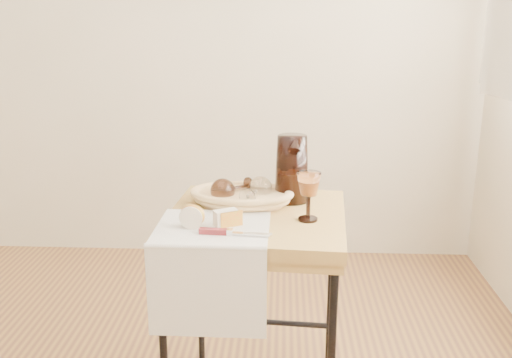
# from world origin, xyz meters

# --- Properties ---
(wall_back) EXTENTS (3.60, 0.00, 2.70)m
(wall_back) POSITION_xyz_m (0.00, 1.80, 1.35)
(wall_back) COLOR #BEB090
(wall_back) RESTS_ON ground
(side_table) EXTENTS (0.60, 0.60, 0.71)m
(side_table) POSITION_xyz_m (0.66, 0.44, 0.36)
(side_table) COLOR brown
(side_table) RESTS_ON floor
(tea_towel) EXTENTS (0.34, 0.30, 0.01)m
(tea_towel) POSITION_xyz_m (0.53, 0.30, 0.71)
(tea_towel) COLOR white
(tea_towel) RESTS_ON side_table
(bread_basket) EXTENTS (0.32, 0.24, 0.05)m
(bread_basket) POSITION_xyz_m (0.60, 0.52, 0.74)
(bread_basket) COLOR tan
(bread_basket) RESTS_ON side_table
(goblet_lying_a) EXTENTS (0.15, 0.15, 0.08)m
(goblet_lying_a) POSITION_xyz_m (0.58, 0.54, 0.76)
(goblet_lying_a) COLOR #4D3120
(goblet_lying_a) RESTS_ON bread_basket
(goblet_lying_b) EXTENTS (0.12, 0.15, 0.08)m
(goblet_lying_b) POSITION_xyz_m (0.65, 0.51, 0.76)
(goblet_lying_b) COLOR white
(goblet_lying_b) RESTS_ON bread_basket
(pitcher) EXTENTS (0.19, 0.26, 0.27)m
(pitcher) POSITION_xyz_m (0.77, 0.58, 0.82)
(pitcher) COLOR black
(pitcher) RESTS_ON side_table
(wine_goblet) EXTENTS (0.08, 0.08, 0.15)m
(wine_goblet) POSITION_xyz_m (0.82, 0.39, 0.79)
(wine_goblet) COLOR white
(wine_goblet) RESTS_ON side_table
(apple_half) EXTENTS (0.08, 0.04, 0.07)m
(apple_half) POSITION_xyz_m (0.48, 0.30, 0.75)
(apple_half) COLOR red
(apple_half) RESTS_ON tea_towel
(apple_wedge) EXTENTS (0.08, 0.07, 0.05)m
(apple_wedge) POSITION_xyz_m (0.57, 0.31, 0.74)
(apple_wedge) COLOR beige
(apple_wedge) RESTS_ON tea_towel
(table_knife) EXTENTS (0.21, 0.04, 0.02)m
(table_knife) POSITION_xyz_m (0.60, 0.24, 0.73)
(table_knife) COLOR silver
(table_knife) RESTS_ON tea_towel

